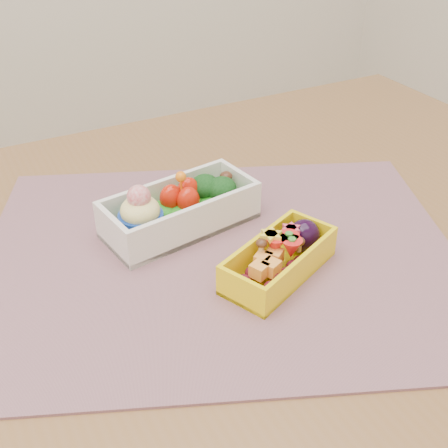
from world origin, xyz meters
name	(u,v)px	position (x,y,z in m)	size (l,w,h in m)	color
table	(216,304)	(0.00, 0.00, 0.65)	(1.20, 0.80, 0.75)	brown
placemat	(220,255)	(-0.01, -0.03, 0.75)	(0.56, 0.43, 0.00)	#825A60
bento_white	(180,209)	(-0.03, 0.05, 0.78)	(0.20, 0.11, 0.08)	silver
bento_yellow	(281,257)	(0.04, -0.09, 0.77)	(0.16, 0.12, 0.05)	yellow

